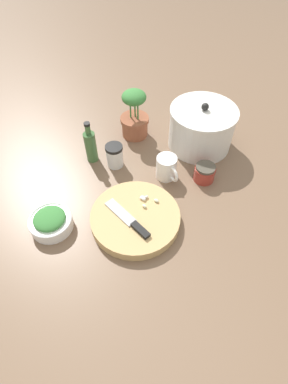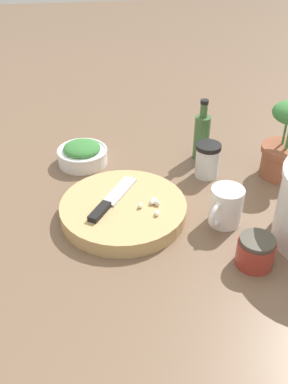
{
  "view_description": "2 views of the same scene",
  "coord_description": "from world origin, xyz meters",
  "views": [
    {
      "loc": [
        0.16,
        -0.64,
        0.82
      ],
      "look_at": [
        0.01,
        -0.01,
        0.05
      ],
      "focal_mm": 28.0,
      "sensor_mm": 36.0,
      "label": 1
    },
    {
      "loc": [
        0.79,
        -0.17,
        0.61
      ],
      "look_at": [
        0.02,
        -0.06,
        0.08
      ],
      "focal_mm": 40.0,
      "sensor_mm": 36.0,
      "label": 2
    }
  ],
  "objects": [
    {
      "name": "ground_plane",
      "position": [
        0.0,
        0.0,
        0.0
      ],
      "size": [
        5.0,
        5.0,
        0.0
      ],
      "primitive_type": "plane",
      "color": "brown"
    },
    {
      "name": "cutting_board",
      "position": [
        0.0,
        -0.1,
        0.02
      ],
      "size": [
        0.29,
        0.29,
        0.04
      ],
      "color": "tan",
      "rests_on": "ground_plane"
    },
    {
      "name": "chef_knife",
      "position": [
        -0.01,
        -0.13,
        0.04
      ],
      "size": [
        0.18,
        0.13,
        0.01
      ],
      "rotation": [
        0.0,
        0.0,
        0.98
      ],
      "color": "black",
      "rests_on": "cutting_board"
    },
    {
      "name": "garlic_cloves",
      "position": [
        0.02,
        -0.04,
        0.04
      ],
      "size": [
        0.07,
        0.06,
        0.01
      ],
      "color": "silver",
      "rests_on": "cutting_board"
    },
    {
      "name": "herb_bowl",
      "position": [
        -0.26,
        -0.19,
        0.03
      ],
      "size": [
        0.14,
        0.14,
        0.06
      ],
      "color": "white",
      "rests_on": "ground_plane"
    },
    {
      "name": "spice_jar",
      "position": [
        -0.14,
        0.14,
        0.05
      ],
      "size": [
        0.07,
        0.07,
        0.09
      ],
      "color": "silver",
      "rests_on": "ground_plane"
    },
    {
      "name": "coffee_mug",
      "position": [
        0.06,
        0.12,
        0.05
      ],
      "size": [
        0.09,
        0.09,
        0.09
      ],
      "color": "white",
      "rests_on": "ground_plane"
    },
    {
      "name": "honey_jar",
      "position": [
        0.2,
        0.14,
        0.03
      ],
      "size": [
        0.08,
        0.08,
        0.06
      ],
      "color": "#9E3328",
      "rests_on": "ground_plane"
    },
    {
      "name": "oil_bottle",
      "position": [
        -0.24,
        0.15,
        0.07
      ],
      "size": [
        0.04,
        0.04,
        0.17
      ],
      "color": "#3D6638",
      "rests_on": "ground_plane"
    },
    {
      "name": "stock_pot",
      "position": [
        0.16,
        0.33,
        0.08
      ],
      "size": [
        0.26,
        0.26,
        0.19
      ],
      "color": "silver",
      "rests_on": "ground_plane"
    },
    {
      "name": "potted_herb",
      "position": [
        -0.12,
        0.33,
        0.09
      ],
      "size": [
        0.12,
        0.12,
        0.21
      ],
      "color": "#935138",
      "rests_on": "ground_plane"
    }
  ]
}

